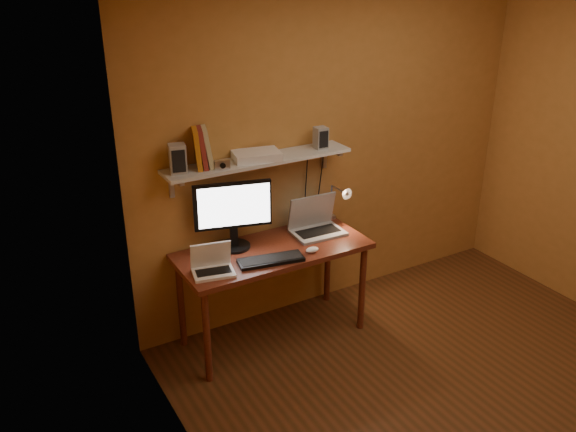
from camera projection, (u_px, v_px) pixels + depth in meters
room at (493, 221)px, 3.49m from camera, size 3.44×3.24×2.64m
desk at (273, 259)px, 4.42m from camera, size 1.40×0.60×0.75m
wall_shelf at (259, 161)px, 4.30m from camera, size 1.40×0.25×0.21m
monitor at (233, 212)px, 4.29m from camera, size 0.54×0.29×0.50m
laptop at (315, 223)px, 4.62m from camera, size 0.39×0.29×0.28m
netbook at (212, 264)px, 4.05m from camera, size 0.31×0.25×0.20m
keyboard at (271, 260)px, 4.20m from camera, size 0.48×0.24×0.02m
mouse at (312, 250)px, 4.33m from camera, size 0.10×0.07×0.04m
desk_lamp at (340, 199)px, 4.70m from camera, size 0.09×0.23×0.38m
speaker_left at (178, 159)px, 3.98m from camera, size 0.13×0.13×0.19m
speaker_right at (321, 138)px, 4.48m from camera, size 0.09×0.09×0.16m
books at (202, 148)px, 4.07m from camera, size 0.19×0.20×0.27m
shelf_camera at (222, 165)px, 4.07m from camera, size 0.11×0.06×0.06m
router at (256, 155)px, 4.27m from camera, size 0.36×0.28×0.05m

